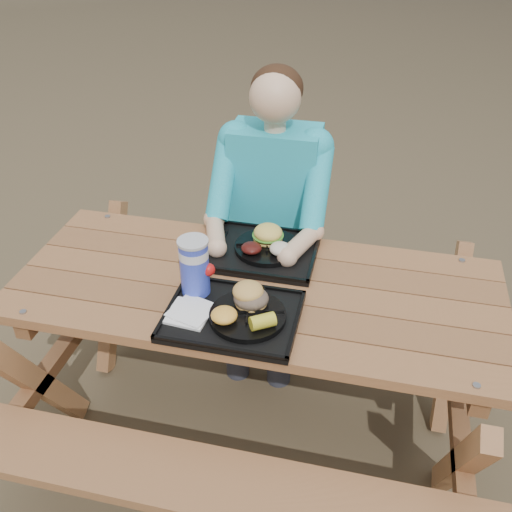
# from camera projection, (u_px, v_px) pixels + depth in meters

# --- Properties ---
(ground) EXTENTS (60.00, 60.00, 0.00)m
(ground) POSITION_uv_depth(u_px,v_px,m) (256.00, 420.00, 2.52)
(ground) COLOR #999999
(ground) RESTS_ON ground
(picnic_table) EXTENTS (1.80, 1.49, 0.75)m
(picnic_table) POSITION_uv_depth(u_px,v_px,m) (256.00, 359.00, 2.31)
(picnic_table) COLOR #999999
(picnic_table) RESTS_ON ground
(tray_near) EXTENTS (0.45, 0.35, 0.02)m
(tray_near) POSITION_uv_depth(u_px,v_px,m) (232.00, 317.00, 1.94)
(tray_near) COLOR black
(tray_near) RESTS_ON picnic_table
(tray_far) EXTENTS (0.45, 0.35, 0.02)m
(tray_far) POSITION_uv_depth(u_px,v_px,m) (259.00, 252.00, 2.26)
(tray_far) COLOR black
(tray_far) RESTS_ON picnic_table
(plate_near) EXTENTS (0.26, 0.26, 0.02)m
(plate_near) POSITION_uv_depth(u_px,v_px,m) (248.00, 316.00, 1.91)
(plate_near) COLOR black
(plate_near) RESTS_ON tray_near
(plate_far) EXTENTS (0.26, 0.26, 0.02)m
(plate_far) POSITION_uv_depth(u_px,v_px,m) (267.00, 247.00, 2.26)
(plate_far) COLOR black
(plate_far) RESTS_ON tray_far
(napkin_stack) EXTENTS (0.15, 0.15, 0.02)m
(napkin_stack) POSITION_uv_depth(u_px,v_px,m) (189.00, 313.00, 1.93)
(napkin_stack) COLOR white
(napkin_stack) RESTS_ON tray_near
(soda_cup) EXTENTS (0.10, 0.10, 0.21)m
(soda_cup) POSITION_uv_depth(u_px,v_px,m) (195.00, 268.00, 1.98)
(soda_cup) COLOR #1A2FC7
(soda_cup) RESTS_ON tray_near
(condiment_bbq) EXTENTS (0.05, 0.05, 0.03)m
(condiment_bbq) POSITION_uv_depth(u_px,v_px,m) (243.00, 288.00, 2.03)
(condiment_bbq) COLOR black
(condiment_bbq) RESTS_ON tray_near
(condiment_mustard) EXTENTS (0.04, 0.04, 0.03)m
(condiment_mustard) POSITION_uv_depth(u_px,v_px,m) (259.00, 292.00, 2.01)
(condiment_mustard) COLOR yellow
(condiment_mustard) RESTS_ON tray_near
(sandwich) EXTENTS (0.11, 0.11, 0.12)m
(sandwich) POSITION_uv_depth(u_px,v_px,m) (251.00, 290.00, 1.91)
(sandwich) COLOR #E0A64F
(sandwich) RESTS_ON plate_near
(mac_cheese) EXTENTS (0.09, 0.09, 0.04)m
(mac_cheese) POSITION_uv_depth(u_px,v_px,m) (224.00, 315.00, 1.86)
(mac_cheese) COLOR #FFBD43
(mac_cheese) RESTS_ON plate_near
(corn_cob) EXTENTS (0.11, 0.11, 0.05)m
(corn_cob) POSITION_uv_depth(u_px,v_px,m) (263.00, 321.00, 1.83)
(corn_cob) COLOR yellow
(corn_cob) RESTS_ON plate_near
(cutlery_far) EXTENTS (0.03, 0.17, 0.01)m
(cutlery_far) POSITION_uv_depth(u_px,v_px,m) (219.00, 242.00, 2.30)
(cutlery_far) COLOR black
(cutlery_far) RESTS_ON tray_far
(burger) EXTENTS (0.12, 0.12, 0.10)m
(burger) POSITION_uv_depth(u_px,v_px,m) (268.00, 229.00, 2.25)
(burger) COLOR #F3CB55
(burger) RESTS_ON plate_far
(baked_beans) EXTENTS (0.08, 0.08, 0.04)m
(baked_beans) POSITION_uv_depth(u_px,v_px,m) (251.00, 248.00, 2.20)
(baked_beans) COLOR #44100D
(baked_beans) RESTS_ON plate_far
(potato_salad) EXTENTS (0.08, 0.08, 0.05)m
(potato_salad) POSITION_uv_depth(u_px,v_px,m) (280.00, 249.00, 2.19)
(potato_salad) COLOR silver
(potato_salad) RESTS_ON plate_far
(diner) EXTENTS (0.48, 0.84, 1.28)m
(diner) POSITION_uv_depth(u_px,v_px,m) (273.00, 231.00, 2.62)
(diner) COLOR teal
(diner) RESTS_ON ground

